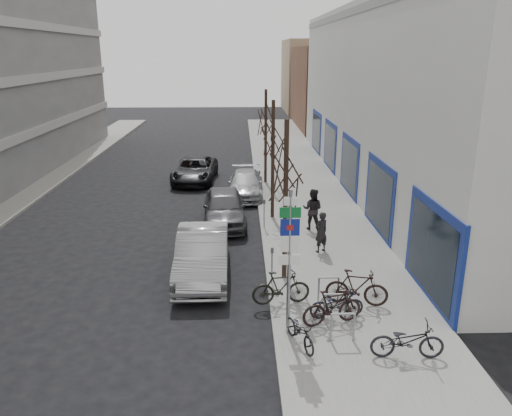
{
  "coord_description": "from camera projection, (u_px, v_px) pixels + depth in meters",
  "views": [
    {
      "loc": [
        1.15,
        -12.02,
        7.49
      ],
      "look_at": [
        1.7,
        5.48,
        2.0
      ],
      "focal_mm": 35.0,
      "sensor_mm": 36.0,
      "label": 1
    }
  ],
  "objects": [
    {
      "name": "tree_mid",
      "position": [
        273.0,
        132.0,
        22.06
      ],
      "size": [
        1.8,
        1.8,
        5.5
      ],
      "color": "black",
      "rests_on": "ground"
    },
    {
      "name": "pedestrian_far",
      "position": [
        313.0,
        209.0,
        21.35
      ],
      "size": [
        0.79,
        0.67,
        1.82
      ],
      "primitive_type": "imported",
      "rotation": [
        0.0,
        0.0,
        2.77
      ],
      "color": "black",
      "rests_on": "sidewalk_east"
    },
    {
      "name": "sidewalk_east",
      "position": [
        313.0,
        218.0,
        23.32
      ],
      "size": [
        5.0,
        70.0,
        0.15
      ],
      "primitive_type": "cube",
      "color": "slate",
      "rests_on": "ground"
    },
    {
      "name": "bike_mid_curb",
      "position": [
        337.0,
        302.0,
        14.31
      ],
      "size": [
        1.64,
        0.66,
        0.97
      ],
      "primitive_type": "imported",
      "rotation": [
        0.0,
        0.0,
        1.69
      ],
      "color": "black",
      "rests_on": "sidewalk_east"
    },
    {
      "name": "meter_front",
      "position": [
        272.0,
        262.0,
        16.33
      ],
      "size": [
        0.1,
        0.08,
        1.27
      ],
      "color": "gray",
      "rests_on": "sidewalk_east"
    },
    {
      "name": "bike_mid_inner",
      "position": [
        281.0,
        287.0,
        15.06
      ],
      "size": [
        1.85,
        0.75,
        1.09
      ],
      "primitive_type": "imported",
      "rotation": [
        0.0,
        0.0,
        1.69
      ],
      "color": "black",
      "rests_on": "sidewalk_east"
    },
    {
      "name": "bike_near_right",
      "position": [
        332.0,
        307.0,
        13.92
      ],
      "size": [
        1.88,
        1.0,
        1.1
      ],
      "primitive_type": "imported",
      "rotation": [
        0.0,
        0.0,
        1.84
      ],
      "color": "black",
      "rests_on": "sidewalk_east"
    },
    {
      "name": "meter_mid",
      "position": [
        264.0,
        211.0,
        21.57
      ],
      "size": [
        0.1,
        0.08,
        1.27
      ],
      "color": "gray",
      "rests_on": "sidewalk_east"
    },
    {
      "name": "highway_sign_pole",
      "position": [
        289.0,
        254.0,
        13.0
      ],
      "size": [
        0.55,
        0.1,
        4.2
      ],
      "color": "gray",
      "rests_on": "ground"
    },
    {
      "name": "bike_far_curb",
      "position": [
        408.0,
        338.0,
        12.38
      ],
      "size": [
        1.87,
        0.67,
        1.12
      ],
      "primitive_type": "imported",
      "rotation": [
        0.0,
        0.0,
        1.51
      ],
      "color": "black",
      "rests_on": "sidewalk_east"
    },
    {
      "name": "parked_car_mid",
      "position": [
        224.0,
        207.0,
        22.51
      ],
      "size": [
        2.12,
        4.75,
        1.59
      ],
      "primitive_type": "imported",
      "rotation": [
        0.0,
        0.0,
        0.05
      ],
      "color": "#46454A",
      "rests_on": "ground"
    },
    {
      "name": "parked_car_front",
      "position": [
        202.0,
        254.0,
        17.22
      ],
      "size": [
        1.84,
        5.02,
        1.64
      ],
      "primitive_type": "imported",
      "rotation": [
        0.0,
        0.0,
        0.02
      ],
      "color": "#95969A",
      "rests_on": "ground"
    },
    {
      "name": "brick_building_far",
      "position": [
        356.0,
        88.0,
        51.01
      ],
      "size": [
        12.0,
        14.0,
        8.0
      ],
      "primitive_type": "cube",
      "color": "brown",
      "rests_on": "ground"
    },
    {
      "name": "tree_near",
      "position": [
        286.0,
        163.0,
        15.86
      ],
      "size": [
        1.8,
        1.8,
        5.5
      ],
      "color": "black",
      "rests_on": "ground"
    },
    {
      "name": "tan_building_far",
      "position": [
        334.0,
        76.0,
        65.18
      ],
      "size": [
        13.0,
        12.0,
        9.0
      ],
      "primitive_type": "cube",
      "color": "#937A5B",
      "rests_on": "ground"
    },
    {
      "name": "meter_back",
      "position": [
        259.0,
        180.0,
        26.82
      ],
      "size": [
        0.1,
        0.08,
        1.27
      ],
      "color": "gray",
      "rests_on": "sidewalk_east"
    },
    {
      "name": "pedestrian_near",
      "position": [
        321.0,
        232.0,
        18.95
      ],
      "size": [
        0.7,
        0.63,
        1.59
      ],
      "primitive_type": "imported",
      "rotation": [
        0.0,
        0.0,
        3.69
      ],
      "color": "black",
      "rests_on": "sidewalk_east"
    },
    {
      "name": "tree_far",
      "position": [
        266.0,
        114.0,
        28.26
      ],
      "size": [
        1.8,
        1.8,
        5.5
      ],
      "color": "black",
      "rests_on": "ground"
    },
    {
      "name": "parked_car_back",
      "position": [
        246.0,
        184.0,
        26.92
      ],
      "size": [
        2.0,
        4.63,
        1.33
      ],
      "primitive_type": "imported",
      "rotation": [
        0.0,
        0.0,
        -0.03
      ],
      "color": "#9A9A9F",
      "rests_on": "ground"
    },
    {
      "name": "ground",
      "position": [
        200.0,
        338.0,
        13.67
      ],
      "size": [
        120.0,
        120.0,
        0.0
      ],
      "primitive_type": "plane",
      "color": "black",
      "rests_on": "ground"
    },
    {
      "name": "bike_rack",
      "position": [
        335.0,
        304.0,
        14.16
      ],
      "size": [
        0.66,
        2.26,
        0.83
      ],
      "color": "gray",
      "rests_on": "sidewalk_east"
    },
    {
      "name": "bike_near_left",
      "position": [
        300.0,
        329.0,
        12.94
      ],
      "size": [
        0.97,
        1.6,
        0.93
      ],
      "primitive_type": "imported",
      "rotation": [
        0.0,
        0.0,
        0.36
      ],
      "color": "black",
      "rests_on": "sidewalk_east"
    },
    {
      "name": "lane_car",
      "position": [
        195.0,
        170.0,
        30.0
      ],
      "size": [
        2.65,
        5.26,
        1.43
      ],
      "primitive_type": "imported",
      "rotation": [
        0.0,
        0.0,
        -0.06
      ],
      "color": "black",
      "rests_on": "ground"
    },
    {
      "name": "bike_far_inner",
      "position": [
        357.0,
        287.0,
        15.0
      ],
      "size": [
        1.98,
        1.0,
        1.15
      ],
      "primitive_type": "imported",
      "rotation": [
        0.0,
        0.0,
        1.33
      ],
      "color": "black",
      "rests_on": "sidewalk_east"
    }
  ]
}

